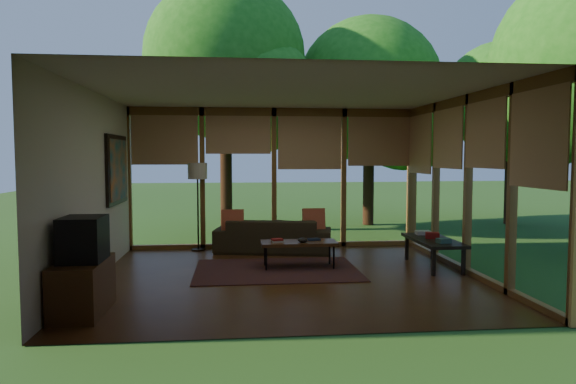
{
  "coord_description": "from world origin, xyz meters",
  "views": [
    {
      "loc": [
        -0.75,
        -7.42,
        1.77
      ],
      "look_at": [
        0.09,
        0.7,
        1.2
      ],
      "focal_mm": 32.0,
      "sensor_mm": 36.0,
      "label": 1
    }
  ],
  "objects": [
    {
      "name": "floor",
      "position": [
        0.0,
        0.0,
        0.0
      ],
      "size": [
        5.5,
        5.5,
        0.0
      ],
      "primitive_type": "plane",
      "color": "#5A3117",
      "rests_on": "ground"
    },
    {
      "name": "window_wall_back",
      "position": [
        0.0,
        2.5,
        1.35
      ],
      "size": [
        5.5,
        0.12,
        2.7
      ],
      "primitive_type": "cube",
      "color": "brown",
      "rests_on": "ground"
    },
    {
      "name": "pillow_right",
      "position": [
        0.7,
        1.95,
        0.59
      ],
      "size": [
        0.41,
        0.22,
        0.43
      ],
      "primitive_type": "cube",
      "rotation": [
        -0.21,
        0.0,
        0.0
      ],
      "color": "#99240D",
      "rests_on": "sofa"
    },
    {
      "name": "ct_book_upper",
      "position": [
        -0.1,
        0.53,
        0.47
      ],
      "size": [
        0.19,
        0.16,
        0.03
      ],
      "primitive_type": "cube",
      "rotation": [
        0.0,
        0.0,
        0.22
      ],
      "color": "maroon",
      "rests_on": "coffee_table"
    },
    {
      "name": "ceiling",
      "position": [
        0.0,
        0.0,
        2.7
      ],
      "size": [
        5.5,
        5.5,
        0.0
      ],
      "primitive_type": "plane",
      "rotation": [
        3.14,
        0.0,
        0.0
      ],
      "color": "white",
      "rests_on": "ground"
    },
    {
      "name": "console_book_a",
      "position": [
        2.4,
        0.03,
        0.49
      ],
      "size": [
        0.22,
        0.18,
        0.07
      ],
      "primitive_type": "cube",
      "rotation": [
        0.0,
        0.0,
        0.23
      ],
      "color": "#2E5146",
      "rests_on": "side_console"
    },
    {
      "name": "floor_lamp",
      "position": [
        -1.45,
        2.29,
        1.41
      ],
      "size": [
        0.36,
        0.36,
        1.65
      ],
      "color": "black",
      "rests_on": "floor"
    },
    {
      "name": "ct_bowl",
      "position": [
        0.3,
        0.48,
        0.46
      ],
      "size": [
        0.16,
        0.16,
        0.07
      ],
      "primitive_type": "ellipsoid",
      "color": "black",
      "rests_on": "coffee_table"
    },
    {
      "name": "exterior_lawn",
      "position": [
        8.0,
        8.0,
        -0.01
      ],
      "size": [
        40.0,
        40.0,
        0.0
      ],
      "primitive_type": "plane",
      "color": "#285620",
      "rests_on": "ground"
    },
    {
      "name": "tree_nw",
      "position": [
        -0.97,
        4.93,
        4.03
      ],
      "size": [
        3.79,
        3.79,
        5.94
      ],
      "color": "#321E12",
      "rests_on": "ground"
    },
    {
      "name": "ct_book_side",
      "position": [
        0.5,
        0.66,
        0.44
      ],
      "size": [
        0.22,
        0.19,
        0.03
      ],
      "primitive_type": "cube",
      "rotation": [
        0.0,
        0.0,
        0.23
      ],
      "color": "black",
      "rests_on": "coffee_table"
    },
    {
      "name": "pillow_left",
      "position": [
        -0.8,
        1.95,
        0.58
      ],
      "size": [
        0.41,
        0.22,
        0.43
      ],
      "primitive_type": "cube",
      "rotation": [
        -0.21,
        0.0,
        0.0
      ],
      "color": "#99240D",
      "rests_on": "sofa"
    },
    {
      "name": "wall_front",
      "position": [
        0.0,
        -2.5,
        1.35
      ],
      "size": [
        5.5,
        0.04,
        2.7
      ],
      "primitive_type": "cube",
      "color": "beige",
      "rests_on": "ground"
    },
    {
      "name": "tree_ne",
      "position": [
        2.69,
        5.65,
        3.46
      ],
      "size": [
        3.73,
        3.73,
        5.33
      ],
      "color": "#321E12",
      "rests_on": "ground"
    },
    {
      "name": "window_wall_right",
      "position": [
        2.75,
        0.0,
        1.35
      ],
      "size": [
        0.12,
        5.0,
        2.7
      ],
      "primitive_type": "cube",
      "color": "brown",
      "rests_on": "ground"
    },
    {
      "name": "wall_left",
      "position": [
        -2.75,
        0.0,
        1.35
      ],
      "size": [
        0.04,
        5.0,
        2.7
      ],
      "primitive_type": "cube",
      "color": "beige",
      "rests_on": "ground"
    },
    {
      "name": "console_book_b",
      "position": [
        2.4,
        0.48,
        0.5
      ],
      "size": [
        0.25,
        0.21,
        0.1
      ],
      "primitive_type": "cube",
      "rotation": [
        0.0,
        0.0,
        -0.3
      ],
      "color": "maroon",
      "rests_on": "side_console"
    },
    {
      "name": "tree_far",
      "position": [
        6.12,
        5.35,
        3.17
      ],
      "size": [
        3.11,
        3.11,
        4.73
      ],
      "color": "#321E12",
      "rests_on": "ground"
    },
    {
      "name": "console_book_c",
      "position": [
        2.4,
        0.88,
        0.49
      ],
      "size": [
        0.24,
        0.18,
        0.06
      ],
      "primitive_type": "cube",
      "rotation": [
        0.0,
        0.0,
        -0.03
      ],
      "color": "#B5AFA4",
      "rests_on": "side_console"
    },
    {
      "name": "side_console",
      "position": [
        2.4,
        0.43,
        0.41
      ],
      "size": [
        0.6,
        1.4,
        0.46
      ],
      "color": "black",
      "rests_on": "floor"
    },
    {
      "name": "television",
      "position": [
        -2.45,
        -1.52,
        0.85
      ],
      "size": [
        0.45,
        0.55,
        0.5
      ],
      "primitive_type": "cube",
      "color": "black",
      "rests_on": "media_cabinet"
    },
    {
      "name": "wall_painting",
      "position": [
        -2.71,
        1.4,
        1.55
      ],
      "size": [
        0.06,
        1.35,
        1.15
      ],
      "color": "black",
      "rests_on": "wall_left"
    },
    {
      "name": "coffee_table",
      "position": [
        0.25,
        0.58,
        0.39
      ],
      "size": [
        1.2,
        0.5,
        0.43
      ],
      "color": "#512F16",
      "rests_on": "floor"
    },
    {
      "name": "media_cabinet",
      "position": [
        -2.47,
        -1.52,
        0.3
      ],
      "size": [
        0.5,
        1.0,
        0.6
      ],
      "primitive_type": "cube",
      "color": "#512F16",
      "rests_on": "floor"
    },
    {
      "name": "sofa",
      "position": [
        -0.05,
        2.0,
        0.31
      ],
      "size": [
        2.24,
        1.21,
        0.62
      ],
      "primitive_type": "imported",
      "rotation": [
        0.0,
        0.0,
        2.96
      ],
      "color": "#322A19",
      "rests_on": "floor"
    },
    {
      "name": "ct_book_lower",
      "position": [
        -0.1,
        0.53,
        0.44
      ],
      "size": [
        0.21,
        0.18,
        0.03
      ],
      "primitive_type": "cube",
      "rotation": [
        0.0,
        0.0,
        0.24
      ],
      "color": "#B5AFA4",
      "rests_on": "coffee_table"
    },
    {
      "name": "rug",
      "position": [
        -0.12,
        0.44,
        0.01
      ],
      "size": [
        2.52,
        1.78,
        0.01
      ],
      "primitive_type": "cube",
      "color": "maroon",
      "rests_on": "floor"
    }
  ]
}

